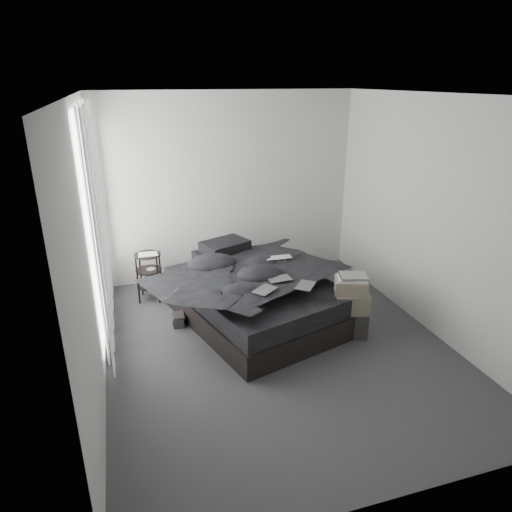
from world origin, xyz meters
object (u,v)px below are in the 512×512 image
object	(u,v)px
side_stand	(149,277)
box_lower	(349,321)
bed	(256,308)
laptop	(280,254)

from	to	relation	value
side_stand	box_lower	world-z (taller)	side_stand
side_stand	box_lower	xyz separation A→B (m)	(2.09, -1.55, -0.17)
bed	laptop	bearing A→B (deg)	7.50
side_stand	box_lower	bearing A→B (deg)	-36.57
laptop	bed	bearing A→B (deg)	-154.50
side_stand	box_lower	distance (m)	2.61
laptop	box_lower	xyz separation A→B (m)	(0.56, -0.79, -0.60)
laptop	box_lower	distance (m)	1.14
bed	box_lower	size ratio (longest dim) A/B	5.14
laptop	side_stand	bearing A→B (deg)	155.22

